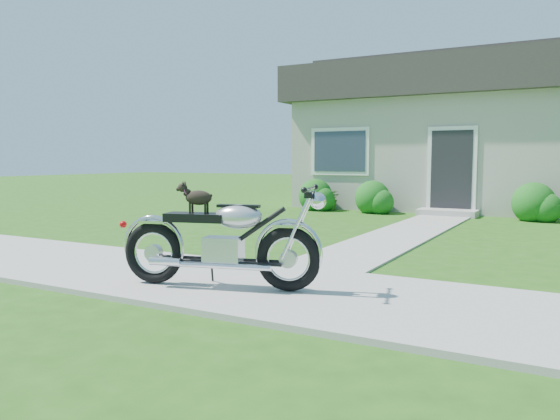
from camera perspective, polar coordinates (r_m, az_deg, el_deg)
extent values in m
plane|color=#235114|center=(5.33, 13.79, -9.90)|extent=(80.00, 80.00, 0.00)
cube|color=#9E9B93|center=(5.32, 13.79, -9.69)|extent=(24.00, 2.20, 0.04)
cube|color=#9E9B93|center=(10.46, 13.00, -2.35)|extent=(1.20, 8.00, 0.03)
cube|color=#A6A295|center=(17.03, 24.53, 5.23)|extent=(12.00, 6.00, 3.00)
cube|color=#2D2B28|center=(17.16, 24.79, 11.92)|extent=(12.60, 6.60, 1.00)
cube|color=#2D2B28|center=(17.26, 24.89, 14.22)|extent=(12.60, 2.00, 0.60)
cube|color=black|center=(14.23, 17.47, 3.73)|extent=(1.00, 0.06, 2.10)
cube|color=#9E9B93|center=(13.95, 17.08, -0.29)|extent=(1.40, 0.70, 0.16)
cube|color=#2D3847|center=(15.11, 6.25, 6.10)|extent=(1.70, 0.05, 1.30)
sphere|color=#185C18|center=(14.92, 3.72, 1.49)|extent=(0.92, 0.92, 0.92)
sphere|color=#185C18|center=(13.54, 24.97, 0.66)|extent=(0.95, 0.95, 0.95)
sphere|color=#185C18|center=(14.30, 9.64, 1.24)|extent=(0.91, 0.91, 0.91)
imported|color=#275C18|center=(14.81, 5.12, 1.26)|extent=(0.81, 0.80, 0.68)
imported|color=#316C1D|center=(13.59, 25.83, 0.32)|extent=(0.37, 0.37, 0.65)
torus|color=black|center=(5.57, 0.89, -5.13)|extent=(0.68, 0.28, 0.67)
torus|color=black|center=(6.08, -13.06, -4.38)|extent=(0.68, 0.28, 0.67)
cube|color=silver|center=(5.76, -5.94, -4.31)|extent=(0.45, 0.33, 0.30)
ellipsoid|color=silver|center=(5.65, -4.35, -0.69)|extent=(0.57, 0.41, 0.26)
cube|color=black|center=(5.82, -8.75, -0.76)|extent=(0.69, 0.42, 0.09)
cube|color=silver|center=(5.52, 0.89, -1.66)|extent=(0.33, 0.21, 0.03)
cube|color=silver|center=(6.03, -13.13, -1.20)|extent=(0.33, 0.21, 0.03)
cylinder|color=silver|center=(5.44, 3.16, 2.25)|extent=(0.18, 0.59, 0.03)
sphere|color=silver|center=(5.43, 3.98, 0.97)|extent=(0.21, 0.21, 0.17)
cylinder|color=silver|center=(5.66, -6.37, -5.82)|extent=(1.08, 0.34, 0.06)
ellipsoid|color=black|center=(5.79, -8.50, 1.28)|extent=(0.32, 0.21, 0.15)
sphere|color=black|center=(5.85, -10.15, 2.31)|extent=(0.12, 0.12, 0.09)
cylinder|color=black|center=(5.86, -9.14, 0.31)|extent=(0.03, 0.03, 0.12)
cylinder|color=black|center=(5.80, -9.40, 0.25)|extent=(0.03, 0.03, 0.12)
cylinder|color=black|center=(5.80, -7.57, 0.27)|extent=(0.03, 0.03, 0.12)
cylinder|color=black|center=(5.73, -7.83, 0.21)|extent=(0.03, 0.03, 0.12)
torus|color=#C3347D|center=(5.84, -9.76, 1.89)|extent=(0.06, 0.09, 0.08)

